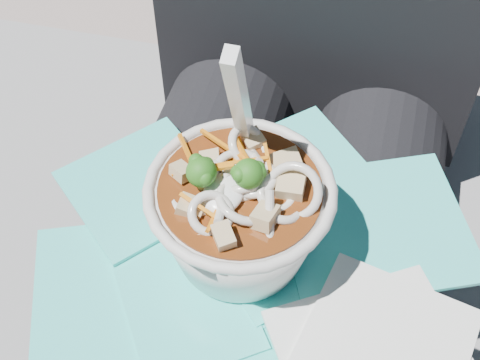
% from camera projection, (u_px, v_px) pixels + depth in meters
% --- Properties ---
extents(stone_ledge, '(1.01, 0.52, 0.44)m').
position_uv_depth(stone_ledge, '(278.00, 303.00, 0.94)').
color(stone_ledge, slate).
rests_on(stone_ledge, ground).
extents(lap, '(0.32, 0.48, 0.14)m').
position_uv_depth(lap, '(257.00, 294.00, 0.63)').
color(lap, black).
rests_on(lap, stone_ledge).
extents(person_body, '(0.34, 0.94, 0.98)m').
position_uv_depth(person_body, '(280.00, 199.00, 0.66)').
color(person_body, black).
rests_on(person_body, ground).
extents(plastic_bag, '(0.39, 0.36, 0.01)m').
position_uv_depth(plastic_bag, '(256.00, 258.00, 0.56)').
color(plastic_bag, '#30CAC1').
rests_on(plastic_bag, lap).
extents(napkins, '(0.19, 0.19, 0.01)m').
position_uv_depth(napkins, '(381.00, 359.00, 0.49)').
color(napkins, silver).
rests_on(napkins, plastic_bag).
extents(udon_bowl, '(0.17, 0.17, 0.20)m').
position_uv_depth(udon_bowl, '(240.00, 211.00, 0.52)').
color(udon_bowl, silver).
rests_on(udon_bowl, plastic_bag).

